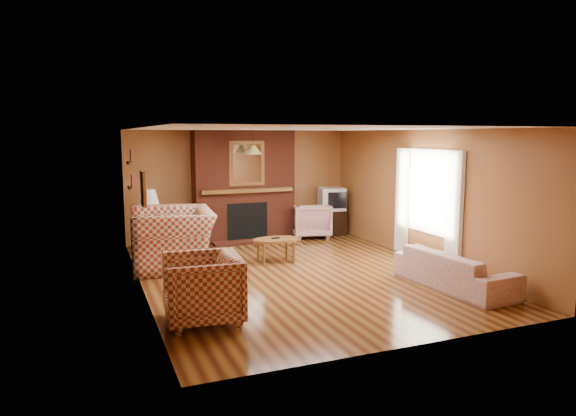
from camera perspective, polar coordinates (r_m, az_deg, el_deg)
name	(u,v)px	position (r m, az deg, el deg)	size (l,w,h in m)	color
floor	(296,273)	(8.69, 0.93, -7.23)	(6.50, 6.50, 0.00)	#401E0D
ceiling	(297,129)	(8.38, 0.97, 8.79)	(6.50, 6.50, 0.00)	silver
wall_back	(240,185)	(11.50, -5.30, 2.60)	(6.50, 6.50, 0.00)	#95582E
wall_front	(414,239)	(5.64, 13.79, -3.41)	(6.50, 6.50, 0.00)	#95582E
wall_left	(140,211)	(7.85, -16.15, -0.27)	(6.50, 6.50, 0.00)	#95582E
wall_right	(423,196)	(9.69, 14.73, 1.33)	(6.50, 6.50, 0.00)	#95582E
fireplace	(244,187)	(11.25, -4.92, 2.39)	(2.20, 0.82, 2.40)	#5A2213
window_right	(427,201)	(9.51, 15.19, 0.74)	(0.10, 1.85, 2.00)	beige
bookshelf	(131,170)	(9.69, -17.04, 4.01)	(0.09, 0.55, 0.71)	brown
botanical_print	(143,189)	(7.51, -15.78, 2.07)	(0.05, 0.40, 0.50)	brown
pendant_light	(253,150)	(10.55, -3.89, 6.47)	(0.36, 0.36, 0.48)	black
plaid_loveseat	(173,238)	(9.22, -12.70, -3.29)	(1.56, 1.37, 1.02)	maroon
plaid_armchair	(202,289)	(6.48, -9.49, -8.82)	(0.91, 0.94, 0.86)	maroon
floral_sofa	(454,270)	(8.20, 17.99, -6.52)	(1.95, 0.76, 0.57)	beige
floral_armchair	(311,220)	(11.63, 2.55, -1.36)	(0.82, 0.85, 0.77)	beige
coffee_table	(276,242)	(9.33, -1.37, -3.75)	(0.85, 0.53, 0.46)	brown
side_table	(150,238)	(10.44, -15.10, -3.27)	(0.43, 0.43, 0.58)	brown
table_lamp	(149,205)	(10.34, -15.24, 0.35)	(0.41, 0.41, 0.68)	white
tv_stand	(331,222)	(11.95, 4.85, -1.58)	(0.53, 0.48, 0.58)	black
crt_tv	(332,199)	(11.87, 4.89, 1.02)	(0.65, 0.65, 0.52)	#B1B3B9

